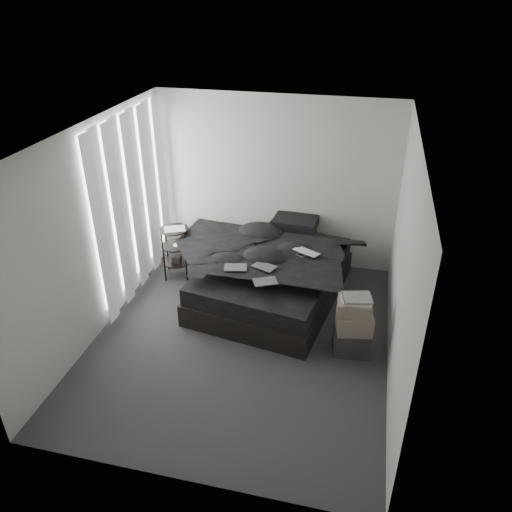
% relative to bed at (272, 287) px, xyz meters
% --- Properties ---
extents(floor, '(3.60, 4.20, 0.01)m').
position_rel_bed_xyz_m(floor, '(-0.19, -1.02, -0.16)').
color(floor, '#343437').
rests_on(floor, ground).
extents(ceiling, '(3.60, 4.20, 0.01)m').
position_rel_bed_xyz_m(ceiling, '(-0.19, -1.02, 2.44)').
color(ceiling, white).
rests_on(ceiling, ground).
extents(wall_back, '(3.60, 0.01, 2.60)m').
position_rel_bed_xyz_m(wall_back, '(-0.19, 1.08, 1.14)').
color(wall_back, silver).
rests_on(wall_back, ground).
extents(wall_front, '(3.60, 0.01, 2.60)m').
position_rel_bed_xyz_m(wall_front, '(-0.19, -3.12, 1.14)').
color(wall_front, silver).
rests_on(wall_front, ground).
extents(wall_left, '(0.01, 4.20, 2.60)m').
position_rel_bed_xyz_m(wall_left, '(-1.99, -1.02, 1.14)').
color(wall_left, silver).
rests_on(wall_left, ground).
extents(wall_right, '(0.01, 4.20, 2.60)m').
position_rel_bed_xyz_m(wall_right, '(1.61, -1.02, 1.14)').
color(wall_right, silver).
rests_on(wall_right, ground).
extents(window_left, '(0.02, 2.00, 2.30)m').
position_rel_bed_xyz_m(window_left, '(-1.97, -0.12, 1.19)').
color(window_left, white).
rests_on(window_left, wall_left).
extents(curtain_left, '(0.06, 2.12, 2.48)m').
position_rel_bed_xyz_m(curtain_left, '(-1.92, -0.12, 1.12)').
color(curtain_left, white).
rests_on(curtain_left, wall_left).
extents(bed, '(2.09, 2.54, 0.31)m').
position_rel_bed_xyz_m(bed, '(0.00, 0.00, 0.00)').
color(bed, black).
rests_on(bed, floor).
extents(mattress, '(2.01, 2.46, 0.24)m').
position_rel_bed_xyz_m(mattress, '(0.00, 0.00, 0.28)').
color(mattress, black).
rests_on(mattress, bed).
extents(duvet, '(1.99, 2.21, 0.27)m').
position_rel_bed_xyz_m(duvet, '(-0.01, -0.05, 0.53)').
color(duvet, black).
rests_on(duvet, mattress).
extents(pillow_lower, '(0.76, 0.57, 0.16)m').
position_rel_bed_xyz_m(pillow_lower, '(0.09, 0.88, 0.48)').
color(pillow_lower, black).
rests_on(pillow_lower, mattress).
extents(pillow_upper, '(0.67, 0.48, 0.14)m').
position_rel_bed_xyz_m(pillow_upper, '(0.17, 0.85, 0.63)').
color(pillow_upper, black).
rests_on(pillow_upper, pillow_lower).
extents(laptop, '(0.43, 0.38, 0.03)m').
position_rel_bed_xyz_m(laptop, '(0.42, -0.02, 0.68)').
color(laptop, silver).
rests_on(laptop, duvet).
extents(comic_a, '(0.32, 0.25, 0.01)m').
position_rel_bed_xyz_m(comic_a, '(-0.37, -0.56, 0.67)').
color(comic_a, black).
rests_on(comic_a, duvet).
extents(comic_b, '(0.34, 0.28, 0.01)m').
position_rel_bed_xyz_m(comic_b, '(-0.02, -0.45, 0.68)').
color(comic_b, black).
rests_on(comic_b, duvet).
extents(comic_c, '(0.34, 0.29, 0.01)m').
position_rel_bed_xyz_m(comic_c, '(0.07, -0.80, 0.68)').
color(comic_c, black).
rests_on(comic_c, duvet).
extents(side_stand, '(0.51, 0.51, 0.78)m').
position_rel_bed_xyz_m(side_stand, '(-1.52, 0.23, 0.23)').
color(side_stand, black).
rests_on(side_stand, floor).
extents(papers, '(0.36, 0.32, 0.02)m').
position_rel_bed_xyz_m(papers, '(-1.51, 0.22, 0.63)').
color(papers, white).
rests_on(papers, side_stand).
extents(floor_books, '(0.16, 0.21, 0.14)m').
position_rel_bed_xyz_m(floor_books, '(-1.10, 0.00, -0.09)').
color(floor_books, black).
rests_on(floor_books, floor).
extents(box_lower, '(0.47, 0.39, 0.32)m').
position_rel_bed_xyz_m(box_lower, '(1.17, -0.96, 0.01)').
color(box_lower, black).
rests_on(box_lower, floor).
extents(box_mid, '(0.46, 0.39, 0.25)m').
position_rel_bed_xyz_m(box_mid, '(1.18, -0.97, 0.29)').
color(box_mid, '#6E6156').
rests_on(box_mid, box_lower).
extents(box_upper, '(0.41, 0.34, 0.17)m').
position_rel_bed_xyz_m(box_upper, '(1.16, -0.96, 0.50)').
color(box_upper, '#6E6156').
rests_on(box_upper, box_mid).
extents(art_book_white, '(0.36, 0.30, 0.03)m').
position_rel_bed_xyz_m(art_book_white, '(1.17, -0.96, 0.60)').
color(art_book_white, silver).
rests_on(art_book_white, box_upper).
extents(art_book_snake, '(0.37, 0.32, 0.03)m').
position_rel_bed_xyz_m(art_book_snake, '(1.18, -0.97, 0.63)').
color(art_book_snake, silver).
rests_on(art_book_snake, art_book_white).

